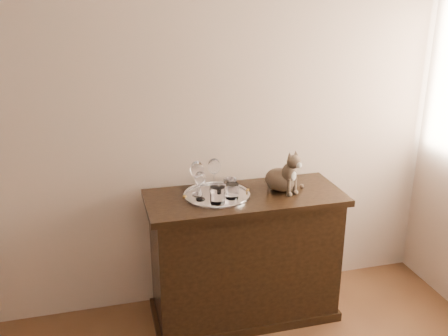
# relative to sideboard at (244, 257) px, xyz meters

# --- Properties ---
(wall_back) EXTENTS (4.00, 0.10, 2.70)m
(wall_back) POSITION_rel_sideboard_xyz_m (-0.60, 0.31, 0.93)
(wall_back) COLOR #C4A893
(wall_back) RESTS_ON ground
(sideboard) EXTENTS (1.20, 0.50, 0.85)m
(sideboard) POSITION_rel_sideboard_xyz_m (0.00, 0.00, 0.00)
(sideboard) COLOR black
(sideboard) RESTS_ON ground
(tray) EXTENTS (0.40, 0.40, 0.01)m
(tray) POSITION_rel_sideboard_xyz_m (-0.17, 0.02, 0.43)
(tray) COLOR silver
(tray) RESTS_ON sideboard
(wine_glass_a) EXTENTS (0.08, 0.08, 0.21)m
(wine_glass_a) POSITION_rel_sideboard_xyz_m (-0.28, 0.06, 0.54)
(wine_glass_a) COLOR silver
(wine_glass_a) RESTS_ON tray
(wine_glass_b) EXTENTS (0.08, 0.08, 0.21)m
(wine_glass_b) POSITION_rel_sideboard_xyz_m (-0.17, 0.10, 0.54)
(wine_glass_b) COLOR silver
(wine_glass_b) RESTS_ON tray
(wine_glass_c) EXTENTS (0.07, 0.07, 0.17)m
(wine_glass_c) POSITION_rel_sideboard_xyz_m (-0.28, -0.02, 0.52)
(wine_glass_c) COLOR white
(wine_glass_c) RESTS_ON tray
(tumbler_a) EXTENTS (0.08, 0.08, 0.09)m
(tumbler_a) POSITION_rel_sideboard_xyz_m (-0.09, -0.04, 0.48)
(tumbler_a) COLOR white
(tumbler_a) RESTS_ON tray
(tumbler_b) EXTENTS (0.09, 0.09, 0.10)m
(tumbler_b) POSITION_rel_sideboard_xyz_m (-0.19, -0.09, 0.48)
(tumbler_b) COLOR silver
(tumbler_b) RESTS_ON tray
(tumbler_c) EXTENTS (0.08, 0.08, 0.09)m
(tumbler_c) POSITION_rel_sideboard_xyz_m (-0.08, 0.05, 0.48)
(tumbler_c) COLOR silver
(tumbler_c) RESTS_ON tray
(cat) EXTENTS (0.35, 0.34, 0.27)m
(cat) POSITION_rel_sideboard_xyz_m (0.23, 0.02, 0.56)
(cat) COLOR brown
(cat) RESTS_ON sideboard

